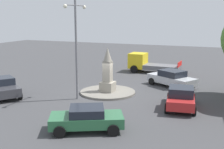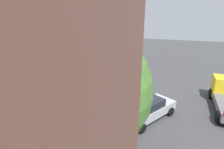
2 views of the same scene
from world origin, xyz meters
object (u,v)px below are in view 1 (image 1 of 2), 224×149
Objects in this scene: streetlamp at (76,40)px; car_green_waiting at (87,118)px; car_red_parked_left at (181,97)px; truck_yellow_parked_right at (148,64)px; car_dark_grey_far_side at (3,87)px; car_silver_passing at (172,78)px; monument at (108,73)px.

car_green_waiting is at bearing 33.94° from streetlamp.
truck_yellow_parked_right reaches higher than car_red_parked_left.
streetlamp is 8.52m from car_red_parked_left.
car_dark_grey_far_side reaches higher than car_silver_passing.
car_silver_passing is 0.85× the size of truck_yellow_parked_right.
car_silver_passing is at bearing 126.30° from car_dark_grey_far_side.
streetlamp is (2.45, -1.45, 2.83)m from monument.
monument reaches higher than truck_yellow_parked_right.
monument is at bearing -164.72° from car_green_waiting.
car_silver_passing is at bearing 33.56° from truck_yellow_parked_right.
car_silver_passing is at bearing 139.13° from streetlamp.
car_silver_passing is (-4.24, 4.34, -0.88)m from monument.
truck_yellow_parked_right is at bearing -146.44° from car_silver_passing.
car_dark_grey_far_side is at bearing -53.70° from car_silver_passing.
car_green_waiting is 17.78m from truck_yellow_parked_right.
car_red_parked_left reaches higher than car_green_waiting.
car_green_waiting is 9.86m from car_dark_grey_far_side.
streetlamp reaches higher than car_red_parked_left.
car_red_parked_left is 0.90× the size of car_silver_passing.
truck_yellow_parked_right is at bearing -154.15° from car_red_parked_left.
streetlamp is 6.92m from car_dark_grey_far_side.
monument is 0.82× the size of car_green_waiting.
car_silver_passing is (-5.93, -1.85, 0.00)m from car_red_parked_left.
car_green_waiting is at bearing -33.89° from car_red_parked_left.
truck_yellow_parked_right reaches higher than car_silver_passing.
streetlamp is at bearing 106.69° from car_dark_grey_far_side.
car_red_parked_left is 7.30m from car_green_waiting.
car_dark_grey_far_side is (4.13, -7.05, -0.87)m from monument.
monument is at bearing 149.39° from streetlamp.
truck_yellow_parked_right is (-11.65, -5.64, 0.21)m from car_red_parked_left.
streetlamp reaches higher than car_green_waiting.
truck_yellow_parked_right is at bearing 170.89° from streetlamp.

